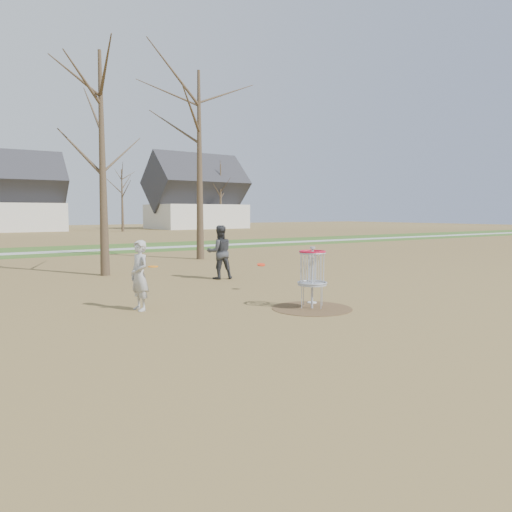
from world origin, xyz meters
The scene contains 11 objects.
ground centered at (0.00, 0.00, 0.00)m, with size 160.00×160.00×0.00m, color brown.
green_band centered at (0.00, 21.00, 0.01)m, with size 160.00×8.00×0.01m, color #2D5119.
footpath centered at (0.00, 20.00, 0.01)m, with size 160.00×1.50×0.01m, color #9E9E99.
dirt_circle centered at (0.00, 0.00, 0.01)m, with size 1.80×1.80×0.01m, color #47331E.
player_standing centered at (-3.26, 1.97, 0.77)m, with size 0.56×0.37×1.55m, color #A8A8A8.
player_throwing centered at (0.80, 5.51, 0.87)m, with size 0.84×0.66×1.74m, color #333538.
disc_grounded centered at (0.43, 0.50, 0.02)m, with size 0.22×0.22×0.02m, color silver.
discs_in_play centered at (-1.20, 2.24, 0.85)m, with size 3.75×1.19×0.31m.
disc_golf_basket centered at (0.00, 0.00, 0.91)m, with size 0.64×0.64×1.35m.
bare_trees centered at (1.78, 35.79, 5.35)m, with size 52.62×44.98×9.00m.
houses_row centered at (4.32, 52.56, 3.52)m, with size 56.51×10.01×7.26m.
Camera 1 is at (-7.22, -8.43, 2.15)m, focal length 35.00 mm.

